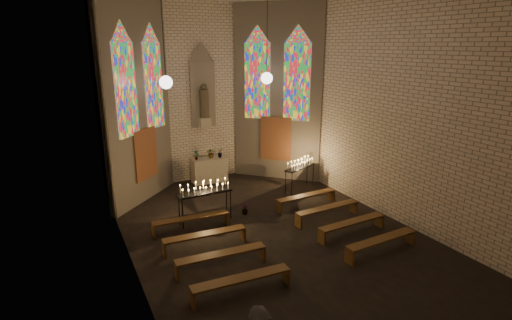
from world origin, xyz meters
The scene contains 17 objects.
floor centered at (0.00, 0.00, 0.00)m, with size 12.00×12.00×0.00m, color black.
room centered at (0.00, 3.37, 3.72)m, with size 8.22×12.43×7.00m.
altar centered at (0.00, 5.45, 0.50)m, with size 1.40×0.60×1.00m, color beige.
flower_vase_left centered at (-0.55, 5.40, 1.21)m, with size 0.22×0.15×0.41m, color #4C723F.
flower_vase_center centered at (0.11, 5.45, 1.20)m, with size 0.37×0.32×0.41m, color #4C723F.
flower_vase_right centered at (0.46, 5.35, 1.20)m, with size 0.22×0.18×0.41m, color #4C723F.
aisle_flower_pot centered at (-0.11, 1.82, 0.18)m, with size 0.21×0.21×0.37m, color #4C723F.
votive_stand_left centered at (-1.46, 1.86, 1.08)m, with size 1.72×0.47×1.25m.
votive_stand_right centered at (2.80, 3.02, 0.98)m, with size 1.57×0.94×1.14m.
pew_left_0 centered at (-2.06, 1.45, 0.36)m, with size 2.32×0.44×0.44m.
pew_right_0 centered at (2.06, 1.45, 0.36)m, with size 2.32×0.44×0.44m.
pew_left_1 centered at (-2.06, 0.25, 0.36)m, with size 2.32×0.44×0.44m.
pew_right_1 centered at (2.06, 0.25, 0.36)m, with size 2.32×0.44×0.44m.
pew_left_2 centered at (-2.06, -0.95, 0.36)m, with size 2.32×0.44×0.44m.
pew_right_2 centered at (2.06, -0.95, 0.36)m, with size 2.32×0.44×0.44m.
pew_left_3 centered at (-2.06, -2.15, 0.36)m, with size 2.32×0.44×0.44m.
pew_right_3 centered at (2.06, -2.15, 0.36)m, with size 2.32×0.44×0.44m.
Camera 1 is at (-5.27, -9.23, 5.40)m, focal length 28.00 mm.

